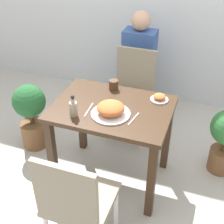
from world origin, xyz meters
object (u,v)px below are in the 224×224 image
at_px(chair_far, 132,89).
at_px(food_plate, 111,109).
at_px(chair_near, 76,201).
at_px(drink_cup, 114,85).
at_px(side_plate, 159,98).
at_px(potted_plant_left, 31,113).
at_px(person_figure, 139,65).
at_px(sauce_bottle, 73,108).

distance_m(chair_far, food_plate, 0.89).
bearing_deg(chair_near, drink_cup, -84.00).
height_order(food_plate, side_plate, food_plate).
relative_size(chair_far, potted_plant_left, 1.32).
bearing_deg(food_plate, person_figure, 95.75).
relative_size(food_plate, person_figure, 0.25).
bearing_deg(food_plate, chair_far, 95.06).
xyz_separation_m(side_plate, sauce_bottle, (-0.55, -0.42, 0.04)).
height_order(sauce_bottle, potted_plant_left, sauce_bottle).
distance_m(food_plate, side_plate, 0.44).
height_order(drink_cup, sauce_bottle, sauce_bottle).
bearing_deg(chair_far, side_plate, -54.44).
distance_m(chair_near, person_figure, 1.88).
bearing_deg(potted_plant_left, chair_near, -44.87).
height_order(chair_far, food_plate, chair_far).
distance_m(chair_far, potted_plant_left, 1.02).
xyz_separation_m(side_plate, person_figure, (-0.42, 0.91, -0.19)).
xyz_separation_m(food_plate, drink_cup, (-0.11, 0.37, -0.00)).
bearing_deg(side_plate, potted_plant_left, -177.41).
bearing_deg(drink_cup, potted_plant_left, -172.66).
distance_m(food_plate, sauce_bottle, 0.27).
bearing_deg(chair_near, sauce_bottle, -64.95).
xyz_separation_m(chair_far, person_figure, (-0.05, 0.40, 0.08)).
bearing_deg(person_figure, sauce_bottle, -95.47).
bearing_deg(chair_near, side_plate, -107.19).
bearing_deg(food_plate, potted_plant_left, 163.74).
bearing_deg(chair_far, drink_cup, -94.15).
distance_m(chair_near, food_plate, 0.70).
height_order(drink_cup, potted_plant_left, drink_cup).
bearing_deg(potted_plant_left, person_figure, 50.94).
bearing_deg(potted_plant_left, side_plate, 2.59).
height_order(chair_far, sauce_bottle, sauce_bottle).
relative_size(chair_near, potted_plant_left, 1.32).
bearing_deg(drink_cup, food_plate, -73.69).
xyz_separation_m(sauce_bottle, person_figure, (0.13, 1.34, -0.23)).
distance_m(chair_far, drink_cup, 0.55).
xyz_separation_m(chair_far, drink_cup, (-0.03, -0.47, 0.29)).
bearing_deg(drink_cup, side_plate, -6.92).
distance_m(chair_far, person_figure, 0.41).
bearing_deg(chair_near, food_plate, -90.18).
relative_size(chair_far, sauce_bottle, 5.17).
bearing_deg(food_plate, drink_cup, 106.31).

